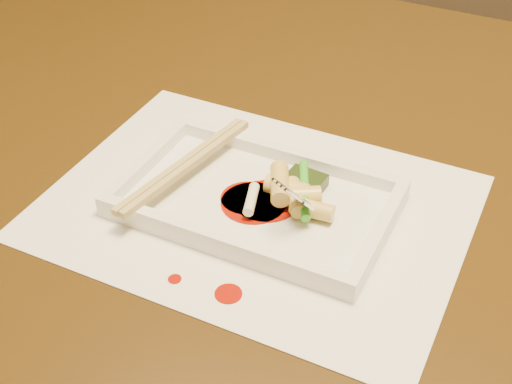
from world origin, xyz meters
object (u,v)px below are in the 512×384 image
at_px(plate_base, 256,203).
at_px(fork, 336,146).
at_px(placemat, 256,207).
at_px(chopstick_a, 182,164).
at_px(table, 241,216).

distance_m(plate_base, fork, 0.11).
relative_size(placemat, chopstick_a, 2.12).
relative_size(table, chopstick_a, 7.42).
height_order(placemat, chopstick_a, chopstick_a).
distance_m(placemat, plate_base, 0.00).
height_order(table, chopstick_a, chopstick_a).
height_order(placemat, plate_base, plate_base).
bearing_deg(placemat, table, 125.61).
xyz_separation_m(plate_base, chopstick_a, (-0.08, 0.00, 0.02)).
bearing_deg(chopstick_a, table, 77.06).
distance_m(chopstick_a, fork, 0.16).
bearing_deg(table, plate_base, -54.39).
distance_m(table, plate_base, 0.15).
height_order(table, fork, fork).
height_order(chopstick_a, fork, fork).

